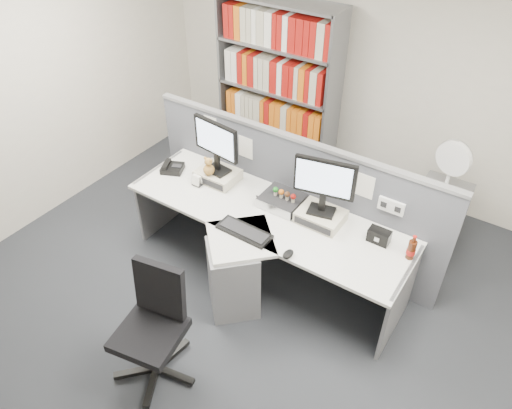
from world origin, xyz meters
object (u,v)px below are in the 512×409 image
Objects in this scene: keyboard at (244,231)px; shelving_unit at (278,92)px; mouse at (288,254)px; office_chair at (154,323)px; cola_bottle at (411,250)px; desk_fan at (453,162)px; monitor_left at (216,143)px; filing_cabinet at (435,221)px; monitor_right at (324,182)px; desktop_pc at (282,201)px; desk at (253,249)px; desk_phone at (172,168)px; speaker at (379,236)px; desk_calendar at (197,181)px.

keyboard is 2.16m from shelving_unit.
office_chair is (-0.56, -0.96, -0.23)m from mouse.
desk_fan is (-0.03, 1.02, 0.24)m from cola_bottle.
monitor_left reaches higher than filing_cabinet.
mouse is at bearing -56.13° from shelving_unit.
desktop_pc is at bearing 179.22° from monitor_right.
filing_cabinet is (-0.03, 1.02, -0.45)m from cola_bottle.
desk_phone reaches higher than desk.
desktop_pc is (-0.39, 0.01, -0.36)m from monitor_right.
filing_cabinet is at bearing 76.20° from speaker.
monitor_right reaches higher than filing_cabinet.
monitor_left is 0.26× the size of shelving_unit.
desk_fan is (0.24, 0.98, 0.27)m from speaker.
desk_phone is 2.08m from speaker.
mouse is at bearing -116.45° from filing_cabinet.
shelving_unit is at bearing 114.48° from keyboard.
desktop_pc reaches higher than mouse.
shelving_unit reaches higher than desk_calendar.
monitor_right reaches higher than desk_phone.
monitor_right is (1.10, 0.00, 0.00)m from monitor_left.
desk_phone is 1.69m from office_chair.
shelving_unit is at bearing 94.72° from desk_calendar.
monitor_right is 0.77m from keyboard.
monitor_right is 0.53m from desktop_pc.
desk_fan is at bearing 76.20° from speaker.
shelving_unit is at bearing 132.53° from monitor_right.
desk_calendar reaches higher than desk.
desk is at bearing -130.61° from filing_cabinet.
monitor_right is 1.99m from shelving_unit.
shelving_unit reaches higher than speaker.
filing_cabinet is 0.73× the size of office_chair.
desk_calendar is at bearing -167.01° from desktop_pc.
desk_fan is (1.15, 1.01, 0.28)m from desktop_pc.
monitor_right is 1.61m from desk_phone.
filing_cabinet is (0.76, 1.02, -0.78)m from monitor_right.
desk_calendar is 2.32m from desk_fan.
desk_phone is at bearing 171.70° from desk_calendar.
speaker is at bearing 1.10° from monitor_left.
office_chair is at bearing -97.05° from desktop_pc.
desk_fan is at bearing 53.33° from monitor_right.
monitor_left is 1.99× the size of desk_phone.
filing_cabinet is at bearing 63.55° from mouse.
desk is at bearing 83.26° from office_chair.
office_chair is (0.53, -1.49, -0.61)m from monitor_left.
desk_phone is at bearing 162.14° from keyboard.
desk_fan reaches higher than desktop_pc.
cola_bottle is (0.79, -0.01, -0.32)m from monitor_right.
speaker is at bearing 3.44° from monitor_right.
shelving_unit is at bearing 104.62° from office_chair.
desk_fan is 2.88m from office_chair.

